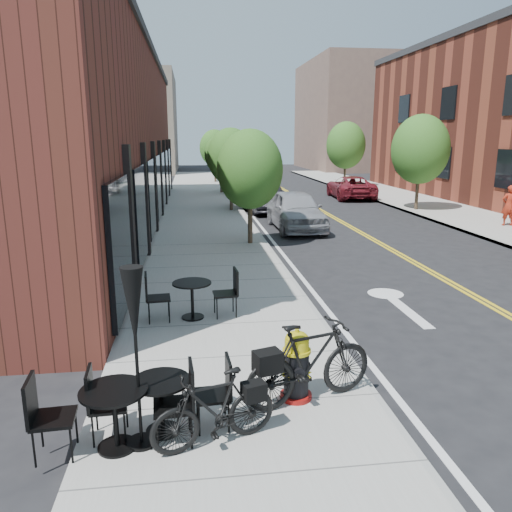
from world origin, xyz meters
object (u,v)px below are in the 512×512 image
bistro_set_b (115,410)px  parked_car_a (296,210)px  parked_car_c (242,181)px  pedestrian (509,205)px  bicycle_right (310,362)px  bicycle_left (214,409)px  bistro_set_a (162,398)px  parked_car_far (351,187)px  patio_umbrella (134,320)px  bistro_set_c (192,295)px  fire_hydrant (296,366)px  parked_car_b (260,195)px

bistro_set_b → parked_car_a: (5.10, 14.27, 0.18)m
parked_car_c → pedestrian: bearing=-51.0°
bicycle_right → parked_car_a: (2.63, 13.53, 0.08)m
bicycle_left → parked_car_a: size_ratio=0.33×
bicycle_right → parked_car_c: parked_car_c is taller
bistro_set_a → parked_car_far: 25.88m
patio_umbrella → parked_car_c: (4.08, 28.19, -0.93)m
bistro_set_a → parked_car_a: bearing=68.4°
bistro_set_b → patio_umbrella: (0.28, 0.04, 1.07)m
bistro_set_a → patio_umbrella: bearing=-140.5°
bicycle_right → pedestrian: pedestrian is taller
patio_umbrella → parked_car_far: 26.20m
parked_car_c → pedestrian: pedestrian is taller
bicycle_right → parked_car_a: size_ratio=0.42×
parked_car_far → pedestrian: pedestrian is taller
bicycle_right → bistro_set_b: 2.58m
bicycle_left → parked_car_a: bearing=146.8°
bicycle_left → bistro_set_a: 0.71m
bistro_set_a → parked_car_a: 14.74m
bistro_set_a → parked_car_c: parked_car_c is taller
bistro_set_a → bistro_set_c: size_ratio=0.93×
fire_hydrant → parked_car_a: parked_car_a is taller
parked_car_b → parked_car_a: bearing=-90.1°
bistro_set_c → parked_car_far: size_ratio=0.37×
bistro_set_c → pedestrian: pedestrian is taller
fire_hydrant → parked_car_a: (2.80, 13.41, 0.18)m
bistro_set_a → patio_umbrella: 1.15m
bistro_set_c → parked_car_a: (4.20, 10.05, 0.18)m
bistro_set_c → parked_car_far: bearing=59.4°
bistro_set_b → parked_car_b: 20.04m
patio_umbrella → parked_car_c: patio_umbrella is taller
bistro_set_a → parked_car_far: size_ratio=0.35×
parked_car_b → parked_car_c: size_ratio=0.94×
bicycle_left → patio_umbrella: 1.40m
fire_hydrant → bicycle_left: (-1.17, -0.94, -0.02)m
parked_car_a → bistro_set_a: bearing=-109.1°
bicycle_left → parked_car_b: parked_car_b is taller
bicycle_right → bistro_set_b: bearing=89.0°
fire_hydrant → bicycle_left: fire_hydrant is taller
bistro_set_c → parked_car_a: size_ratio=0.39×
bistro_set_c → parked_car_far: (9.66, 19.89, 0.07)m
bistro_set_b → bistro_set_a: bearing=23.1°
bicycle_left → patio_umbrella: (-0.86, 0.13, 1.09)m
parked_car_a → parked_car_far: parked_car_a is taller
bicycle_right → pedestrian: 16.93m
parked_car_far → patio_umbrella: bearing=70.8°
patio_umbrella → bicycle_left: bearing=-8.4°
parked_car_far → bistro_set_b: bearing=70.3°
pedestrian → parked_car_far: bearing=-64.3°
bicycle_right → bistro_set_b: size_ratio=1.07×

